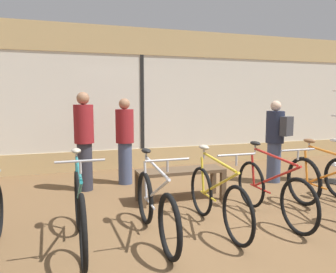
% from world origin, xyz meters
% --- Properties ---
extents(ground_plane, '(24.00, 24.00, 0.00)m').
position_xyz_m(ground_plane, '(0.00, 0.00, 0.00)').
color(ground_plane, brown).
extents(shop_back_wall, '(12.00, 0.08, 3.20)m').
position_xyz_m(shop_back_wall, '(0.00, 3.74, 1.64)').
color(shop_back_wall, tan).
rests_on(shop_back_wall, ground_plane).
extents(bicycle_left, '(0.46, 1.78, 1.05)m').
position_xyz_m(bicycle_left, '(-1.62, -0.07, 0.40)').
color(bicycle_left, black).
rests_on(bicycle_left, ground_plane).
extents(bicycle_center_left, '(0.46, 1.69, 1.02)m').
position_xyz_m(bicycle_center_left, '(-0.78, -0.14, 0.38)').
color(bicycle_center_left, black).
rests_on(bicycle_center_left, ground_plane).
extents(bicycle_center, '(0.46, 1.68, 1.02)m').
position_xyz_m(bicycle_center, '(0.03, -0.09, 0.38)').
color(bicycle_center, black).
rests_on(bicycle_center, ground_plane).
extents(bicycle_center_right, '(0.46, 1.74, 1.03)m').
position_xyz_m(bicycle_center_right, '(0.88, -0.03, 0.39)').
color(bicycle_center_right, black).
rests_on(bicycle_center_right, ground_plane).
extents(bicycle_right, '(0.46, 1.76, 1.05)m').
position_xyz_m(bicycle_right, '(1.69, -0.19, 0.40)').
color(bicycle_right, black).
rests_on(bicycle_right, ground_plane).
extents(display_bench, '(1.40, 0.44, 0.50)m').
position_xyz_m(display_bench, '(-0.01, 1.12, 0.41)').
color(display_bench, brown).
rests_on(display_bench, ground_plane).
extents(customer_near_rack, '(0.48, 0.48, 1.73)m').
position_xyz_m(customer_near_rack, '(-1.42, 2.17, 0.91)').
color(customer_near_rack, '#2D2D38').
rests_on(customer_near_rack, ground_plane).
extents(customer_by_window, '(0.48, 0.48, 1.62)m').
position_xyz_m(customer_by_window, '(-0.66, 2.40, 0.85)').
color(customer_by_window, '#424C6B').
rests_on(customer_by_window, ground_plane).
extents(customer_mid_floor, '(0.45, 0.55, 1.58)m').
position_xyz_m(customer_mid_floor, '(2.11, 1.62, 0.85)').
color(customer_mid_floor, '#424C6B').
rests_on(customer_mid_floor, ground_plane).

